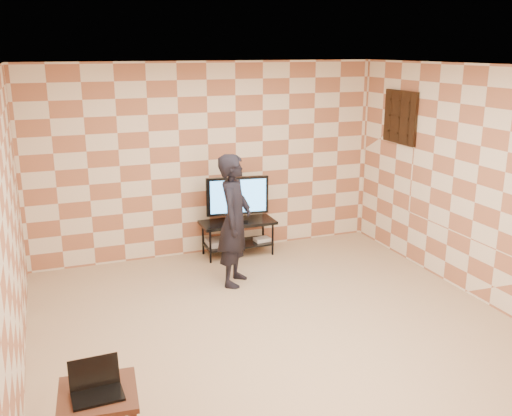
{
  "coord_description": "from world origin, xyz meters",
  "views": [
    {
      "loc": [
        -2.14,
        -5.1,
        2.86
      ],
      "look_at": [
        0.0,
        0.6,
        1.15
      ],
      "focal_mm": 40.0,
      "sensor_mm": 36.0,
      "label": 1
    }
  ],
  "objects_px": {
    "side_table": "(98,403)",
    "tv": "(237,197)",
    "tv_stand": "(238,230)",
    "person": "(235,220)"
  },
  "relations": [
    {
      "from": "person",
      "to": "tv_stand",
      "type": "bearing_deg",
      "value": 12.86
    },
    {
      "from": "tv",
      "to": "person",
      "type": "relative_size",
      "value": 0.54
    },
    {
      "from": "tv_stand",
      "to": "tv",
      "type": "height_order",
      "value": "tv"
    },
    {
      "from": "tv_stand",
      "to": "side_table",
      "type": "bearing_deg",
      "value": -122.37
    },
    {
      "from": "side_table",
      "to": "tv",
      "type": "bearing_deg",
      "value": 57.61
    },
    {
      "from": "tv_stand",
      "to": "tv",
      "type": "distance_m",
      "value": 0.49
    },
    {
      "from": "tv_stand",
      "to": "person",
      "type": "distance_m",
      "value": 1.12
    },
    {
      "from": "tv_stand",
      "to": "tv",
      "type": "bearing_deg",
      "value": -82.98
    },
    {
      "from": "tv",
      "to": "person",
      "type": "xyz_separation_m",
      "value": [
        -0.36,
        -0.95,
        -0.03
      ]
    },
    {
      "from": "side_table",
      "to": "person",
      "type": "relative_size",
      "value": 0.36
    }
  ]
}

